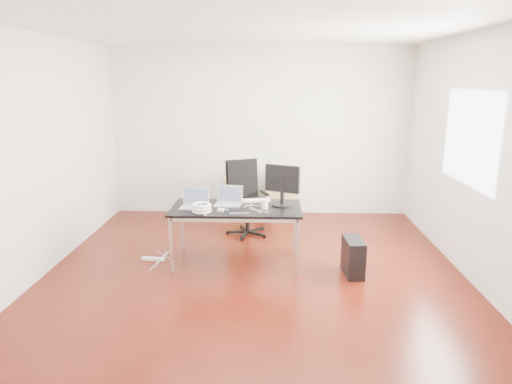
{
  "coord_description": "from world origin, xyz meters",
  "views": [
    {
      "loc": [
        0.21,
        -5.17,
        2.27
      ],
      "look_at": [
        0.0,
        0.55,
        0.85
      ],
      "focal_mm": 32.0,
      "sensor_mm": 36.0,
      "label": 1
    }
  ],
  "objects_px": {
    "desk": "(236,211)",
    "pc_tower": "(353,257)",
    "filing_cabinet_right": "(281,197)",
    "office_chair": "(245,194)",
    "filing_cabinet_left": "(240,197)"
  },
  "relations": [
    {
      "from": "desk",
      "to": "filing_cabinet_right",
      "type": "xyz_separation_m",
      "value": [
        0.6,
        1.98,
        -0.33
      ]
    },
    {
      "from": "filing_cabinet_left",
      "to": "filing_cabinet_right",
      "type": "relative_size",
      "value": 1.0
    },
    {
      "from": "filing_cabinet_left",
      "to": "desk",
      "type": "bearing_deg",
      "value": -87.18
    },
    {
      "from": "desk",
      "to": "filing_cabinet_left",
      "type": "relative_size",
      "value": 2.29
    },
    {
      "from": "office_chair",
      "to": "filing_cabinet_right",
      "type": "bearing_deg",
      "value": 33.72
    },
    {
      "from": "desk",
      "to": "office_chair",
      "type": "relative_size",
      "value": 1.48
    },
    {
      "from": "desk",
      "to": "pc_tower",
      "type": "relative_size",
      "value": 3.56
    },
    {
      "from": "office_chair",
      "to": "filing_cabinet_left",
      "type": "relative_size",
      "value": 1.54
    },
    {
      "from": "filing_cabinet_right",
      "to": "pc_tower",
      "type": "xyz_separation_m",
      "value": [
        0.82,
        -2.29,
        -0.13
      ]
    },
    {
      "from": "office_chair",
      "to": "filing_cabinet_left",
      "type": "xyz_separation_m",
      "value": [
        -0.14,
        0.82,
        -0.26
      ]
    },
    {
      "from": "desk",
      "to": "pc_tower",
      "type": "height_order",
      "value": "desk"
    },
    {
      "from": "desk",
      "to": "filing_cabinet_right",
      "type": "distance_m",
      "value": 2.09
    },
    {
      "from": "office_chair",
      "to": "filing_cabinet_right",
      "type": "height_order",
      "value": "office_chair"
    },
    {
      "from": "pc_tower",
      "to": "filing_cabinet_right",
      "type": "bearing_deg",
      "value": 106.32
    },
    {
      "from": "desk",
      "to": "pc_tower",
      "type": "bearing_deg",
      "value": -12.45
    }
  ]
}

